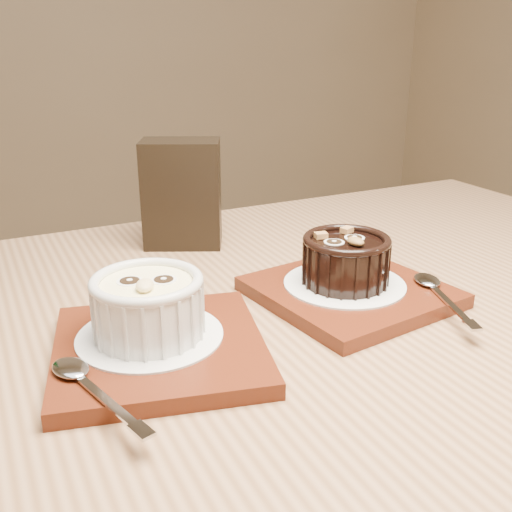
{
  "coord_description": "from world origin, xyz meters",
  "views": [
    {
      "loc": [
        -0.32,
        -0.5,
        1.02
      ],
      "look_at": [
        -0.1,
        -0.0,
        0.81
      ],
      "focal_mm": 42.0,
      "sensor_mm": 36.0,
      "label": 1
    }
  ],
  "objects_px": {
    "tray_right": "(350,292)",
    "ramekin_white": "(148,304)",
    "ramekin_dark": "(346,258)",
    "condiment_stand": "(182,194)",
    "table": "(277,408)",
    "tray_left": "(160,349)"
  },
  "relations": [
    {
      "from": "ramekin_white",
      "to": "tray_left",
      "type": "bearing_deg",
      "value": -49.88
    },
    {
      "from": "table",
      "to": "ramekin_white",
      "type": "distance_m",
      "value": 0.19
    },
    {
      "from": "ramekin_white",
      "to": "condiment_stand",
      "type": "relative_size",
      "value": 0.7
    },
    {
      "from": "tray_left",
      "to": "ramekin_dark",
      "type": "bearing_deg",
      "value": 11.22
    },
    {
      "from": "table",
      "to": "condiment_stand",
      "type": "bearing_deg",
      "value": 92.03
    },
    {
      "from": "table",
      "to": "ramekin_white",
      "type": "xyz_separation_m",
      "value": [
        -0.12,
        0.01,
        0.14
      ]
    },
    {
      "from": "ramekin_white",
      "to": "tray_right",
      "type": "relative_size",
      "value": 0.55
    },
    {
      "from": "tray_right",
      "to": "condiment_stand",
      "type": "relative_size",
      "value": 1.29
    },
    {
      "from": "condiment_stand",
      "to": "tray_right",
      "type": "bearing_deg",
      "value": -65.38
    },
    {
      "from": "ramekin_white",
      "to": "condiment_stand",
      "type": "height_order",
      "value": "condiment_stand"
    },
    {
      "from": "tray_left",
      "to": "ramekin_white",
      "type": "relative_size",
      "value": 1.83
    },
    {
      "from": "ramekin_dark",
      "to": "condiment_stand",
      "type": "distance_m",
      "value": 0.26
    },
    {
      "from": "tray_left",
      "to": "ramekin_white",
      "type": "height_order",
      "value": "ramekin_white"
    },
    {
      "from": "tray_right",
      "to": "ramekin_white",
      "type": "bearing_deg",
      "value": -173.62
    },
    {
      "from": "tray_left",
      "to": "ramekin_white",
      "type": "distance_m",
      "value": 0.04
    },
    {
      "from": "table",
      "to": "ramekin_white",
      "type": "relative_size",
      "value": 12.56
    },
    {
      "from": "ramekin_white",
      "to": "condiment_stand",
      "type": "distance_m",
      "value": 0.29
    },
    {
      "from": "tray_right",
      "to": "condiment_stand",
      "type": "distance_m",
      "value": 0.27
    },
    {
      "from": "tray_left",
      "to": "condiment_stand",
      "type": "height_order",
      "value": "condiment_stand"
    },
    {
      "from": "condiment_stand",
      "to": "tray_left",
      "type": "bearing_deg",
      "value": -111.48
    },
    {
      "from": "table",
      "to": "condiment_stand",
      "type": "relative_size",
      "value": 8.82
    },
    {
      "from": "ramekin_dark",
      "to": "tray_right",
      "type": "bearing_deg",
      "value": -58.96
    }
  ]
}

